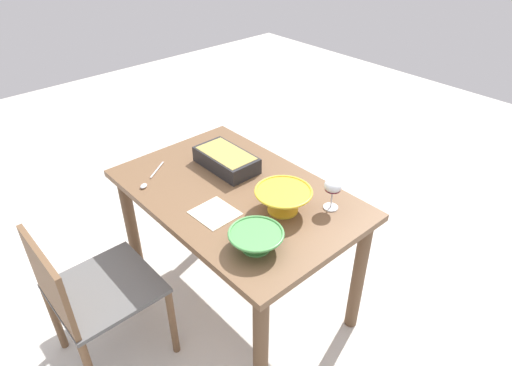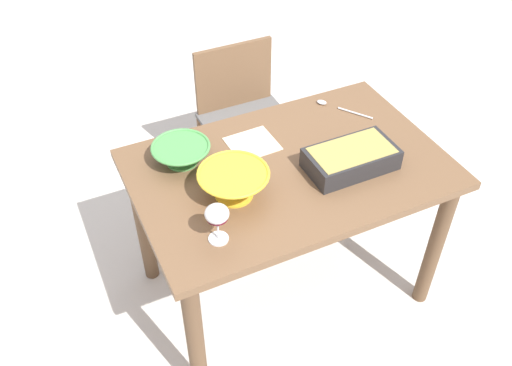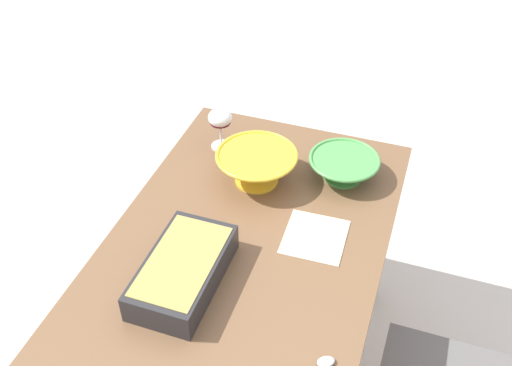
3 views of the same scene
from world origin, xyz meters
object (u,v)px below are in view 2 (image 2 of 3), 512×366
wine_glass (217,216)px  mixing_bowl (181,153)px  napkin (252,144)px  casserole_dish (351,158)px  serving_spoon (334,106)px  dining_table (288,188)px  small_bowl (234,183)px  chair (245,116)px

wine_glass → mixing_bowl: bearing=-93.5°
napkin → casserole_dish: bearing=133.7°
serving_spoon → napkin: serving_spoon is taller
dining_table → napkin: size_ratio=6.40×
casserole_dish → mixing_bowl: 0.65m
mixing_bowl → small_bowl: size_ratio=0.88×
serving_spoon → napkin: bearing=11.2°
serving_spoon → dining_table: bearing=36.9°
small_bowl → serving_spoon: small_bowl is taller
chair → napkin: 0.67m
wine_glass → napkin: bearing=-127.4°
chair → dining_table: bearing=79.0°
mixing_bowl → serving_spoon: (-0.73, -0.07, -0.04)m
wine_glass → mixing_bowl: size_ratio=0.66×
casserole_dish → small_bowl: small_bowl is taller
casserole_dish → mixing_bowl: bearing=-28.1°
casserole_dish → napkin: casserole_dish is taller
wine_glass → casserole_dish: (-0.60, -0.13, -0.06)m
casserole_dish → mixing_bowl: size_ratio=1.49×
chair → mixing_bowl: bearing=47.0°
wine_glass → mixing_bowl: 0.44m
dining_table → mixing_bowl: bearing=-28.5°
mixing_bowl → wine_glass: bearing=86.5°
dining_table → chair: (-0.15, -0.75, -0.17)m
dining_table → wine_glass: wine_glass is taller
dining_table → casserole_dish: (-0.21, 0.11, 0.17)m
wine_glass → chair: bearing=-118.7°
wine_glass → small_bowl: bearing=-127.2°
small_bowl → serving_spoon: 0.71m
chair → serving_spoon: 0.60m
dining_table → casserole_dish: casserole_dish is taller
casserole_dish → napkin: 0.41m
wine_glass → dining_table: bearing=-149.0°
wine_glass → casserole_dish: bearing=-167.8°
napkin → serving_spoon: bearing=-168.8°
dining_table → serving_spoon: serving_spoon is taller
dining_table → serving_spoon: size_ratio=5.37×
casserole_dish → serving_spoon: bearing=-112.3°
casserole_dish → small_bowl: size_ratio=1.31×
wine_glass → small_bowl: size_ratio=0.58×
casserole_dish → napkin: (0.28, -0.29, -0.05)m
small_bowl → casserole_dish: bearing=174.3°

